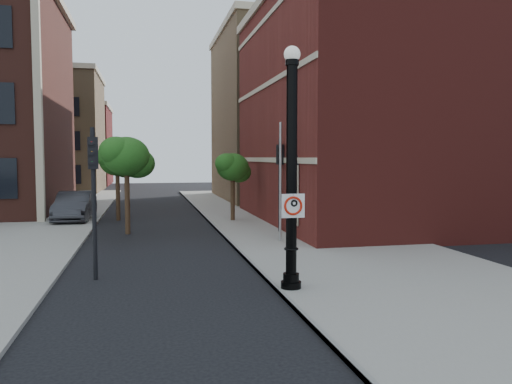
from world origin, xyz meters
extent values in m
plane|color=black|center=(0.00, 0.00, 0.00)|extent=(120.00, 120.00, 0.00)
cube|color=gray|center=(6.00, 10.00, 0.06)|extent=(8.00, 60.00, 0.12)
cube|color=gray|center=(-9.00, 18.00, 0.06)|extent=(10.00, 50.00, 0.12)
cube|color=gray|center=(2.05, 10.00, 0.07)|extent=(0.10, 60.00, 0.14)
cube|color=maroon|center=(16.00, 14.00, 6.00)|extent=(22.00, 16.00, 12.00)
cube|color=#BAAD90|center=(16.00, 14.00, 12.25)|extent=(22.30, 16.30, 0.50)
cube|color=black|center=(4.96, 9.00, 2.00)|extent=(0.08, 1.40, 2.40)
cube|color=#BAAD90|center=(4.97, 14.00, 3.50)|extent=(0.06, 16.00, 0.25)
cube|color=#BAAD90|center=(4.97, 14.00, 7.50)|extent=(0.06, 16.00, 0.25)
cube|color=#BAAD90|center=(4.97, 14.00, 11.00)|extent=(0.06, 16.00, 0.25)
cube|color=#BAAD90|center=(-7.00, 17.00, 7.00)|extent=(0.40, 0.40, 14.00)
cube|color=olive|center=(-12.00, 44.00, 6.00)|extent=(12.00, 12.00, 12.00)
cube|color=maroon|center=(-12.00, 58.00, 5.00)|extent=(12.00, 12.00, 10.00)
cube|color=olive|center=(16.00, 30.00, 7.00)|extent=(22.00, 14.00, 14.00)
cylinder|color=black|center=(2.39, 0.66, 0.15)|extent=(0.55, 0.55, 0.30)
cylinder|color=black|center=(2.39, 0.66, 0.40)|extent=(0.43, 0.43, 0.25)
cylinder|color=black|center=(2.39, 0.66, 3.16)|extent=(0.30, 0.30, 5.73)
torus|color=black|center=(2.39, 0.66, 1.19)|extent=(0.40, 0.40, 0.06)
cylinder|color=black|center=(2.39, 0.66, 6.11)|extent=(0.36, 0.36, 0.15)
sphere|color=silver|center=(2.39, 0.66, 6.33)|extent=(0.43, 0.43, 0.43)
cube|color=white|center=(2.39, 0.49, 2.36)|extent=(0.64, 0.03, 0.64)
cube|color=black|center=(2.39, 0.49, 2.65)|extent=(0.64, 0.02, 0.05)
cube|color=black|center=(2.39, 0.49, 2.07)|extent=(0.64, 0.02, 0.05)
cube|color=black|center=(2.10, 0.49, 2.36)|extent=(0.05, 0.01, 0.64)
cube|color=black|center=(2.68, 0.50, 2.36)|extent=(0.05, 0.01, 0.64)
torus|color=red|center=(2.39, 0.49, 2.36)|extent=(0.51, 0.07, 0.51)
cube|color=red|center=(2.39, 0.49, 2.36)|extent=(0.36, 0.02, 0.36)
cube|color=black|center=(2.33, 0.49, 2.36)|extent=(0.06, 0.01, 0.30)
torus|color=black|center=(2.42, 0.49, 2.43)|extent=(0.20, 0.06, 0.20)
cylinder|color=black|center=(2.39, 0.49, 2.65)|extent=(0.03, 0.02, 0.03)
imported|color=#2C2C31|center=(-5.34, 17.73, 0.85)|extent=(1.93, 5.20, 1.70)
cylinder|color=black|center=(-2.89, 3.28, 2.26)|extent=(0.13, 0.13, 4.51)
cube|color=black|center=(-2.89, 3.28, 3.76)|extent=(0.32, 0.31, 0.94)
sphere|color=#E50505|center=(-2.92, 3.13, 4.09)|extent=(0.17, 0.17, 0.17)
sphere|color=#FF8C00|center=(-2.92, 3.13, 3.81)|extent=(0.17, 0.17, 0.17)
sphere|color=#00E519|center=(-2.92, 3.13, 3.53)|extent=(0.17, 0.17, 0.17)
cylinder|color=black|center=(4.80, 10.65, 2.26)|extent=(0.13, 0.13, 4.52)
cube|color=black|center=(4.80, 10.65, 3.77)|extent=(0.33, 0.31, 0.94)
sphere|color=#E50505|center=(4.77, 10.50, 4.09)|extent=(0.17, 0.17, 0.17)
sphere|color=#FF8C00|center=(4.77, 10.50, 3.81)|extent=(0.17, 0.17, 0.17)
sphere|color=#00E519|center=(4.77, 10.50, 3.53)|extent=(0.17, 0.17, 0.17)
cylinder|color=#999999|center=(4.12, 8.07, 2.55)|extent=(0.10, 0.10, 5.10)
cylinder|color=#342315|center=(-2.25, 12.15, 1.72)|extent=(0.24, 0.24, 3.44)
ellipsoid|color=#1D4B14|center=(-2.25, 12.15, 3.68)|extent=(2.16, 2.16, 1.84)
ellipsoid|color=#1D4B14|center=(-1.76, 12.54, 3.34)|extent=(1.67, 1.67, 1.42)
ellipsoid|color=#1D4B14|center=(-2.70, 11.86, 3.93)|extent=(1.57, 1.57, 1.34)
cylinder|color=#342315|center=(-2.97, 17.56, 1.60)|extent=(0.24, 0.24, 3.20)
ellipsoid|color=#1D4B14|center=(-2.97, 17.56, 3.43)|extent=(2.01, 2.01, 1.71)
ellipsoid|color=#1D4B14|center=(-2.51, 17.93, 3.11)|extent=(1.55, 1.55, 1.32)
ellipsoid|color=#1D4B14|center=(-3.38, 17.29, 3.66)|extent=(1.46, 1.46, 1.24)
cylinder|color=#342315|center=(3.35, 15.37, 1.44)|extent=(0.24, 0.24, 2.89)
ellipsoid|color=#1D4B14|center=(3.35, 15.37, 3.09)|extent=(1.81, 1.81, 1.54)
ellipsoid|color=#1D4B14|center=(3.77, 15.70, 2.80)|extent=(1.40, 1.40, 1.19)
ellipsoid|color=#1D4B14|center=(2.98, 15.12, 3.30)|extent=(1.32, 1.32, 1.12)
camera|label=1|loc=(-1.40, -12.05, 3.64)|focal=35.00mm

